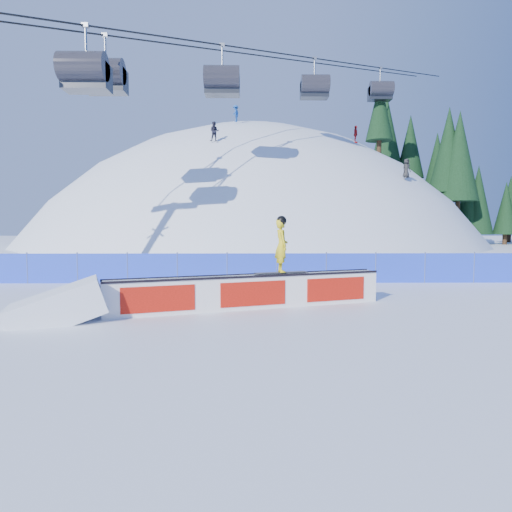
{
  "coord_description": "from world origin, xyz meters",
  "views": [
    {
      "loc": [
        -0.05,
        -13.77,
        2.37
      ],
      "look_at": [
        0.12,
        0.71,
        1.36
      ],
      "focal_mm": 32.0,
      "sensor_mm": 36.0,
      "label": 1
    }
  ],
  "objects": [
    {
      "name": "ground",
      "position": [
        0.0,
        0.0,
        0.0
      ],
      "size": [
        160.0,
        160.0,
        0.0
      ],
      "primitive_type": "plane",
      "color": "silver",
      "rests_on": "ground"
    },
    {
      "name": "snow_hill",
      "position": [
        0.0,
        42.0,
        -18.0
      ],
      "size": [
        64.0,
        64.0,
        64.0
      ],
      "color": "silver",
      "rests_on": "ground"
    },
    {
      "name": "treeline",
      "position": [
        23.54,
        42.45,
        9.39
      ],
      "size": [
        22.32,
        11.69,
        20.29
      ],
      "color": "#322114",
      "rests_on": "ground"
    },
    {
      "name": "safety_fence",
      "position": [
        0.0,
        4.5,
        0.6
      ],
      "size": [
        22.05,
        0.05,
        1.3
      ],
      "color": "blue",
      "rests_on": "ground"
    },
    {
      "name": "chairlift",
      "position": [
        4.74,
        27.49,
        16.89
      ],
      "size": [
        40.8,
        41.7,
        22.0
      ],
      "color": "#8D939A",
      "rests_on": "ground"
    },
    {
      "name": "rail_box",
      "position": [
        -0.06,
        -1.03,
        0.47
      ],
      "size": [
        7.73,
        3.19,
        0.96
      ],
      "rotation": [
        0.0,
        0.0,
        0.34
      ],
      "color": "white",
      "rests_on": "ground"
    },
    {
      "name": "snow_ramp",
      "position": [
        -4.78,
        -2.69,
        0.0
      ],
      "size": [
        2.68,
        2.15,
        1.46
      ],
      "primitive_type": null,
      "rotation": [
        0.0,
        -0.31,
        0.34
      ],
      "color": "silver",
      "rests_on": "ground"
    },
    {
      "name": "snowboarder",
      "position": [
        0.83,
        -0.71,
        1.77
      ],
      "size": [
        1.59,
        0.8,
        1.65
      ],
      "rotation": [
        0.0,
        0.0,
        1.77
      ],
      "color": "black",
      "rests_on": "rail_box"
    },
    {
      "name": "distant_skiers",
      "position": [
        3.62,
        29.44,
        10.88
      ],
      "size": [
        17.69,
        8.26,
        7.94
      ],
      "color": "black",
      "rests_on": "ground"
    }
  ]
}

